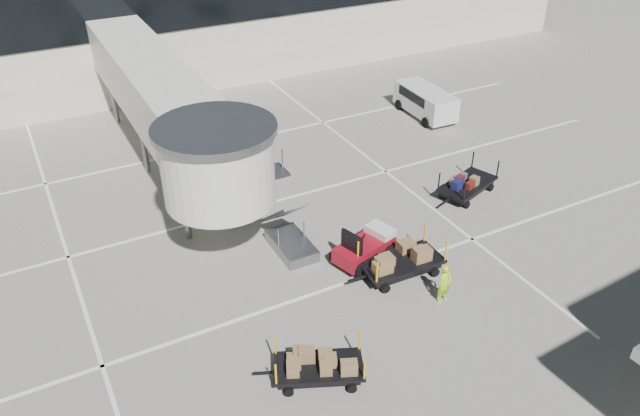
# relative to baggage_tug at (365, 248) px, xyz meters

# --- Properties ---
(ground) EXTENTS (140.00, 140.00, 0.00)m
(ground) POSITION_rel_baggage_tug_xyz_m (-1.02, -2.94, -0.63)
(ground) COLOR #9B958A
(ground) RESTS_ON ground
(lane_markings) EXTENTS (40.00, 30.00, 0.02)m
(lane_markings) POSITION_rel_baggage_tug_xyz_m (-1.69, 6.39, -0.62)
(lane_markings) COLOR white
(lane_markings) RESTS_ON ground
(terminal) EXTENTS (64.00, 12.11, 15.20)m
(terminal) POSITION_rel_baggage_tug_xyz_m (-1.37, 27.00, 3.47)
(terminal) COLOR #F0E5CE
(terminal) RESTS_ON ground
(jet_bridge) EXTENTS (5.70, 20.40, 6.03)m
(jet_bridge) POSITION_rel_baggage_tug_xyz_m (-4.99, 9.32, 3.65)
(jet_bridge) COLOR white
(jet_bridge) RESTS_ON ground
(baggage_tug) EXTENTS (2.90, 2.29, 1.74)m
(baggage_tug) POSITION_rel_baggage_tug_xyz_m (0.00, 0.00, 0.00)
(baggage_tug) COLOR maroon
(baggage_tug) RESTS_ON ground
(suitcase_cart) EXTENTS (3.96, 2.52, 1.53)m
(suitcase_cart) POSITION_rel_baggage_tug_xyz_m (7.22, 2.27, -0.09)
(suitcase_cart) COLOR black
(suitcase_cart) RESTS_ON ground
(box_cart_near) EXTENTS (4.14, 1.78, 1.61)m
(box_cart_near) POSITION_rel_baggage_tug_xyz_m (0.92, -1.59, -0.01)
(box_cart_near) COLOR black
(box_cart_near) RESTS_ON ground
(box_cart_far) EXTENTS (3.62, 2.52, 1.42)m
(box_cart_far) POSITION_rel_baggage_tug_xyz_m (-4.62, -4.97, -0.08)
(box_cart_far) COLOR black
(box_cart_far) RESTS_ON ground
(ground_worker) EXTENTS (0.65, 0.47, 1.67)m
(ground_worker) POSITION_rel_baggage_tug_xyz_m (1.29, -3.62, 0.20)
(ground_worker) COLOR #ADE317
(ground_worker) RESTS_ON ground
(minivan) EXTENTS (2.14, 4.59, 1.71)m
(minivan) POSITION_rel_baggage_tug_xyz_m (11.05, 11.15, 0.39)
(minivan) COLOR white
(minivan) RESTS_ON ground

